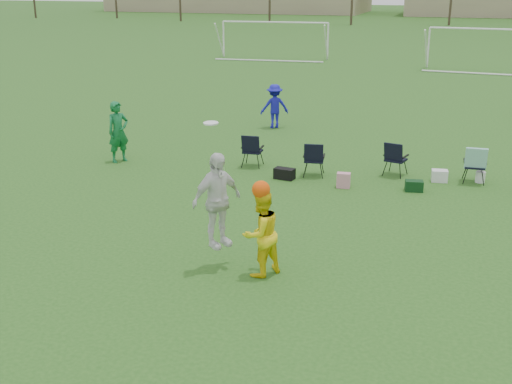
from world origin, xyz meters
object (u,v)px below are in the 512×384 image
at_px(fielder_blue, 275,106).
at_px(goal_left, 275,29).
at_px(center_contest, 239,216).
at_px(goal_mid, 493,38).
at_px(fielder_green_near, 118,132).

relative_size(fielder_blue, goal_left, 0.22).
xyz_separation_m(center_contest, goal_mid, (4.81, 30.73, 0.82)).
bearing_deg(center_contest, goal_left, 105.68).
xyz_separation_m(fielder_green_near, goal_left, (-3.21, 26.70, 1.01)).
height_order(fielder_green_near, fielder_blue, fielder_green_near).
xyz_separation_m(fielder_green_near, goal_mid, (10.79, 24.70, 1.01)).
height_order(fielder_blue, goal_left, goal_left).
height_order(fielder_green_near, goal_left, goal_left).
distance_m(fielder_green_near, center_contest, 8.50).
xyz_separation_m(goal_left, goal_mid, (14.00, -2.00, 0.00)).
bearing_deg(center_contest, fielder_blue, 103.72).
distance_m(center_contest, goal_left, 34.01).
xyz_separation_m(fielder_blue, goal_mid, (7.72, 18.84, 1.13)).
distance_m(fielder_green_near, goal_mid, 26.97).
height_order(fielder_blue, goal_mid, goal_mid).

